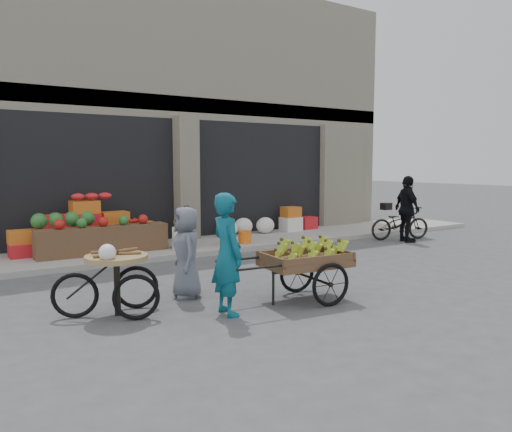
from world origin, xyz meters
TOP-DOWN VIEW (x-y plane):
  - ground at (0.00, 0.00)m, footprint 80.00×80.00m
  - sidewalk at (0.00, 4.10)m, footprint 18.00×2.20m
  - building at (0.00, 8.03)m, footprint 14.00×6.45m
  - fruit_display at (-2.48, 4.38)m, footprint 3.10×1.12m
  - pineapple_bin at (-0.75, 3.60)m, footprint 0.52×0.52m
  - fire_hydrant at (0.35, 3.55)m, footprint 0.22×0.22m
  - orange_bucket at (0.85, 3.50)m, footprint 0.32×0.32m
  - right_bay_goods at (2.61, 4.70)m, footprint 3.35×0.60m
  - seated_person at (-0.35, 4.20)m, footprint 0.51×0.43m
  - banana_cart at (-0.92, -0.99)m, footprint 2.23×1.07m
  - vendor_woman at (-2.22, -0.97)m, footprint 0.43×0.63m
  - tricycle_cart at (-3.51, -0.19)m, footprint 1.45×1.08m
  - vendor_grey at (-2.30, 0.15)m, footprint 0.59×0.77m
  - bicycle at (5.13, 2.36)m, footprint 1.82×1.10m
  - cyclist at (4.93, 1.96)m, footprint 0.72×1.11m

SIDE VIEW (x-z plane):
  - ground at x=0.00m, z-range 0.00..0.00m
  - sidewalk at x=0.00m, z-range 0.00..0.12m
  - orange_bucket at x=0.85m, z-range 0.12..0.42m
  - pineapple_bin at x=-0.75m, z-range 0.12..0.62m
  - right_bay_goods at x=2.61m, z-range 0.06..0.76m
  - bicycle at x=5.13m, z-range 0.00..0.90m
  - fire_hydrant at x=0.35m, z-range 0.15..0.86m
  - tricycle_cart at x=-3.51m, z-range 0.09..1.04m
  - seated_person at x=-0.35m, z-range 0.12..1.05m
  - banana_cart at x=-0.92m, z-range 0.21..1.11m
  - fruit_display at x=-2.48m, z-range 0.05..1.29m
  - vendor_grey at x=-2.30m, z-range 0.00..1.41m
  - vendor_woman at x=-2.22m, z-range 0.00..1.68m
  - cyclist at x=4.93m, z-range 0.00..1.75m
  - building at x=0.00m, z-range -0.13..6.87m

